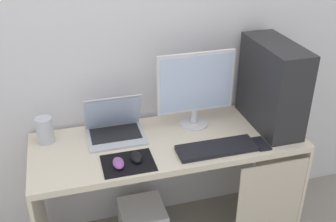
{
  "coord_description": "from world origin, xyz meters",
  "views": [
    {
      "loc": [
        -0.51,
        -1.79,
        1.94
      ],
      "look_at": [
        0.0,
        0.0,
        0.93
      ],
      "focal_mm": 43.06,
      "sensor_mm": 36.0,
      "label": 1
    }
  ],
  "objects": [
    {
      "name": "laptop",
      "position": [
        -0.27,
        0.13,
        0.8
      ],
      "size": [
        0.31,
        0.25,
        0.24
      ],
      "color": "#B7BCC6",
      "rests_on": "desk"
    },
    {
      "name": "pc_tower",
      "position": [
        0.61,
        0.02,
        0.99
      ],
      "size": [
        0.2,
        0.48,
        0.49
      ],
      "primitive_type": "cube",
      "color": "#232326",
      "rests_on": "desk"
    },
    {
      "name": "mousepad",
      "position": [
        -0.25,
        -0.16,
        0.75
      ],
      "size": [
        0.26,
        0.2,
        0.0
      ],
      "primitive_type": "cube",
      "color": "black",
      "rests_on": "desk"
    },
    {
      "name": "monitor",
      "position": [
        0.19,
        0.11,
        0.99
      ],
      "size": [
        0.44,
        0.16,
        0.45
      ],
      "color": "silver",
      "rests_on": "desk"
    },
    {
      "name": "wall_back",
      "position": [
        0.0,
        0.32,
        1.3
      ],
      "size": [
        4.0,
        0.05,
        2.6
      ],
      "color": "silver",
      "rests_on": "ground_plane"
    },
    {
      "name": "mouse_left",
      "position": [
        -0.21,
        -0.15,
        0.77
      ],
      "size": [
        0.06,
        0.1,
        0.03
      ],
      "primitive_type": "ellipsoid",
      "color": "black",
      "rests_on": "mousepad"
    },
    {
      "name": "keyboard",
      "position": [
        0.22,
        -0.17,
        0.76
      ],
      "size": [
        0.42,
        0.14,
        0.02
      ],
      "primitive_type": "cube",
      "color": "black",
      "rests_on": "desk"
    },
    {
      "name": "cell_phone",
      "position": [
        0.47,
        -0.18,
        0.75
      ],
      "size": [
        0.07,
        0.13,
        0.01
      ],
      "primitive_type": "cube",
      "color": "black",
      "rests_on": "desk"
    },
    {
      "name": "speaker",
      "position": [
        -0.64,
        0.16,
        0.82
      ],
      "size": [
        0.09,
        0.09,
        0.14
      ],
      "primitive_type": "cylinder",
      "color": "#B7BCC6",
      "rests_on": "desk"
    },
    {
      "name": "desk",
      "position": [
        0.02,
        -0.01,
        0.6
      ],
      "size": [
        1.48,
        0.55,
        0.75
      ],
      "color": "beige",
      "rests_on": "ground_plane"
    },
    {
      "name": "mouse_right",
      "position": [
        -0.3,
        -0.17,
        0.77
      ],
      "size": [
        0.06,
        0.1,
        0.03
      ],
      "primitive_type": "ellipsoid",
      "color": "#8C4C99",
      "rests_on": "mousepad"
    }
  ]
}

